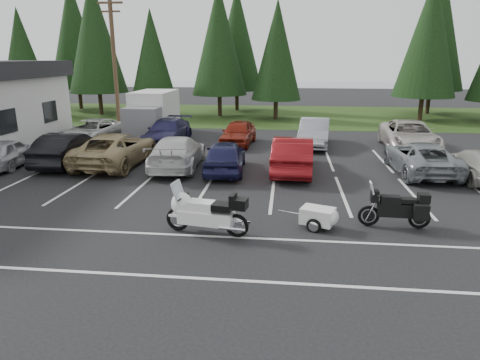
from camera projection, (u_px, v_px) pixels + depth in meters
The scene contains 31 objects.
ground at pixel (258, 200), 15.87m from camera, with size 120.00×120.00×0.00m, color black.
grass_strip at pixel (276, 115), 38.79m from camera, with size 80.00×16.00×0.01m, color #1E3611.
lake_water at pixel (307, 90), 67.98m from camera, with size 70.00×50.00×0.02m, color gray.
utility_pole at pixel (115, 64), 27.08m from camera, with size 1.60×0.26×9.00m.
box_truck at pixel (151, 114), 28.25m from camera, with size 2.40×5.60×2.90m, color silver, non-canonical shape.
stall_markings at pixel (261, 185), 17.78m from camera, with size 32.00×16.00×0.01m, color silver.
conifer_1 at pixel (22, 54), 36.93m from camera, with size 3.96×3.96×9.22m.
conifer_2 at pixel (95, 35), 37.39m from camera, with size 5.10×5.10×11.89m.
conifer_3 at pixel (152, 55), 35.95m from camera, with size 3.87×3.87×9.02m.
conifer_4 at pixel (219, 40), 36.45m from camera, with size 4.80×4.80×11.17m.
conifer_5 at pixel (277, 50), 34.94m from camera, with size 4.14×4.14×9.63m.
conifer_6 at pixel (429, 36), 33.86m from camera, with size 4.93×4.93×11.48m.
conifer_back_a at pixel (74, 35), 41.76m from camera, with size 5.28×5.28×12.30m.
conifer_back_b at pixel (237, 39), 40.68m from camera, with size 4.97×4.97×11.58m.
conifer_back_c at pixel (437, 29), 37.92m from camera, with size 5.50×5.50×12.81m.
car_near_0 at pixel (8, 153), 20.52m from camera, with size 1.63×4.05×1.38m, color #B9B8BD.
car_near_1 at pixel (68, 149), 20.88m from camera, with size 1.69×4.84×1.59m, color black.
car_near_2 at pixel (116, 149), 20.79m from camera, with size 2.64×5.72×1.59m, color #907C54.
car_near_3 at pixel (177, 152), 20.28m from camera, with size 2.14×5.27×1.53m, color silver.
car_near_4 at pixel (225, 156), 19.54m from camera, with size 1.76×4.38×1.49m, color #1B1C44.
car_near_5 at pixel (293, 154), 19.51m from camera, with size 1.75×5.02×1.65m, color maroon.
car_near_6 at pixel (421, 158), 19.36m from camera, with size 2.39×5.19×1.44m, color gray.
car_near_7 at pixel (477, 165), 18.36m from camera, with size 1.86×4.57×1.33m, color #A09D93.
car_far_0 at pixel (92, 132), 26.05m from camera, with size 2.42×5.25×1.46m, color silver.
car_far_1 at pixel (167, 132), 25.87m from camera, with size 2.09×5.13×1.49m, color #1C193F.
car_far_2 at pixel (238, 133), 25.63m from camera, with size 1.72×4.28×1.46m, color maroon.
car_far_3 at pixel (314, 133), 25.28m from camera, with size 1.69×4.86×1.60m, color gray.
car_far_4 at pixel (409, 136), 24.17m from camera, with size 2.73×5.91×1.64m, color #BAB2AB.
touring_motorcycle at pixel (206, 209), 12.63m from camera, with size 2.87×0.88×1.59m, color white, non-canonical shape.
cargo_trailer at pixel (318, 218), 13.19m from camera, with size 1.44×0.81×0.67m, color white, non-canonical shape.
adventure_motorcycle at pixel (395, 205), 13.15m from camera, with size 2.41×0.84×1.46m, color black, non-canonical shape.
Camera 1 is at (0.97, -15.03, 5.12)m, focal length 32.00 mm.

